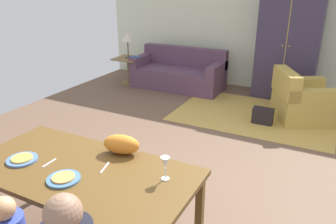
% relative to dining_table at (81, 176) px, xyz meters
% --- Properties ---
extents(ground_plane, '(7.19, 6.65, 0.02)m').
position_rel_dining_table_xyz_m(ground_plane, '(0.28, 1.89, -0.70)').
color(ground_plane, brown).
extents(back_wall, '(7.19, 0.10, 2.70)m').
position_rel_dining_table_xyz_m(back_wall, '(0.28, 5.26, 0.66)').
color(back_wall, silver).
rests_on(back_wall, ground_plane).
extents(dining_table, '(1.86, 0.93, 0.76)m').
position_rel_dining_table_xyz_m(dining_table, '(0.00, 0.00, 0.00)').
color(dining_table, brown).
rests_on(dining_table, ground_plane).
extents(plate_near_man, '(0.25, 0.25, 0.02)m').
position_rel_dining_table_xyz_m(plate_near_man, '(-0.51, -0.12, 0.08)').
color(plate_near_man, '#4F74A7').
rests_on(plate_near_man, dining_table).
extents(pizza_near_man, '(0.17, 0.17, 0.01)m').
position_rel_dining_table_xyz_m(pizza_near_man, '(-0.51, -0.12, 0.09)').
color(pizza_near_man, gold).
rests_on(pizza_near_man, plate_near_man).
extents(plate_near_child, '(0.25, 0.25, 0.02)m').
position_rel_dining_table_xyz_m(plate_near_child, '(-0.00, -0.18, 0.08)').
color(plate_near_child, teal).
rests_on(plate_near_child, dining_table).
extents(pizza_near_child, '(0.17, 0.17, 0.01)m').
position_rel_dining_table_xyz_m(pizza_near_child, '(-0.00, -0.18, 0.09)').
color(pizza_near_child, '#E2944C').
rests_on(pizza_near_child, plate_near_child).
extents(wine_glass, '(0.07, 0.07, 0.19)m').
position_rel_dining_table_xyz_m(wine_glass, '(0.67, 0.18, 0.20)').
color(wine_glass, silver).
rests_on(wine_glass, dining_table).
extents(fork, '(0.02, 0.15, 0.01)m').
position_rel_dining_table_xyz_m(fork, '(-0.28, -0.05, 0.07)').
color(fork, silver).
rests_on(fork, dining_table).
extents(knife, '(0.06, 0.17, 0.01)m').
position_rel_dining_table_xyz_m(knife, '(0.17, 0.10, 0.07)').
color(knife, silver).
rests_on(knife, dining_table).
extents(cat, '(0.35, 0.23, 0.17)m').
position_rel_dining_table_xyz_m(cat, '(0.15, 0.36, 0.15)').
color(cat, orange).
rests_on(cat, dining_table).
extents(area_rug, '(2.60, 1.80, 0.01)m').
position_rel_dining_table_xyz_m(area_rug, '(0.56, 3.65, -0.69)').
color(area_rug, '#BE9846').
rests_on(area_rug, ground_plane).
extents(couch, '(1.91, 0.86, 0.82)m').
position_rel_dining_table_xyz_m(couch, '(-1.28, 4.51, -0.39)').
color(couch, '#593C53').
rests_on(couch, ground_plane).
extents(armchair, '(1.15, 1.15, 0.82)m').
position_rel_dining_table_xyz_m(armchair, '(1.27, 3.83, -0.37)').
color(armchair, '#BB9C45').
rests_on(armchair, ground_plane).
extents(armoire, '(1.10, 0.59, 2.10)m').
position_rel_dining_table_xyz_m(armoire, '(0.81, 4.87, 0.36)').
color(armoire, '#393049').
rests_on(armoire, ground_plane).
extents(side_table, '(0.56, 0.56, 0.58)m').
position_rel_dining_table_xyz_m(side_table, '(-2.38, 4.25, -0.31)').
color(side_table, olive).
rests_on(side_table, ground_plane).
extents(table_lamp, '(0.26, 0.26, 0.54)m').
position_rel_dining_table_xyz_m(table_lamp, '(-2.38, 4.25, 0.32)').
color(table_lamp, brown).
rests_on(table_lamp, side_table).
extents(book_lower, '(0.22, 0.16, 0.03)m').
position_rel_dining_table_xyz_m(book_lower, '(-2.22, 4.25, -0.10)').
color(book_lower, '#A03131').
rests_on(book_lower, side_table).
extents(book_upper, '(0.22, 0.16, 0.03)m').
position_rel_dining_table_xyz_m(book_upper, '(-2.18, 4.22, -0.07)').
color(book_upper, '#365786').
rests_on(book_upper, book_lower).
extents(handbag, '(0.32, 0.16, 0.26)m').
position_rel_dining_table_xyz_m(handbag, '(0.77, 3.35, -0.56)').
color(handbag, black).
rests_on(handbag, ground_plane).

